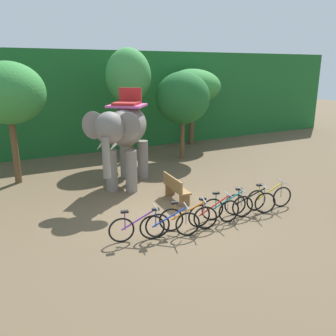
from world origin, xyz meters
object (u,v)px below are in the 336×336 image
(bike_teal, at_px, (228,207))
(elephant, at_px, (124,131))
(bike_orange, at_px, (188,218))
(bike_yellow, at_px, (269,198))
(bike_purple, at_px, (140,227))
(bike_red, at_px, (214,213))
(tree_center_left, at_px, (128,77))
(tree_center, at_px, (8,94))
(tree_far_right, at_px, (192,87))
(tree_far_left, at_px, (183,98))
(wooden_bench, at_px, (175,188))
(bike_blue, at_px, (170,225))
(bike_black, at_px, (250,203))

(bike_teal, bearing_deg, elephant, 109.71)
(bike_orange, height_order, bike_yellow, same)
(bike_purple, relative_size, bike_red, 0.99)
(tree_center_left, bearing_deg, bike_red, -95.56)
(tree_center, relative_size, bike_orange, 2.96)
(tree_center_left, height_order, tree_far_right, tree_center_left)
(tree_center, bearing_deg, tree_far_left, 2.14)
(bike_purple, bearing_deg, tree_center_left, 68.98)
(bike_purple, bearing_deg, elephant, 72.65)
(bike_red, distance_m, wooden_bench, 2.30)
(tree_center, height_order, bike_blue, tree_center)
(tree_center_left, relative_size, bike_yellow, 3.23)
(elephant, xyz_separation_m, bike_blue, (-0.60, -4.72, -1.82))
(tree_center, relative_size, bike_blue, 2.90)
(bike_orange, bearing_deg, tree_center, 118.09)
(bike_teal, bearing_deg, bike_yellow, 0.07)
(tree_center, bearing_deg, bike_teal, -52.78)
(tree_center_left, bearing_deg, bike_purple, -111.02)
(bike_blue, distance_m, bike_teal, 2.21)
(tree_center_left, height_order, bike_black, tree_center_left)
(elephant, height_order, bike_purple, elephant)
(bike_yellow, bearing_deg, bike_orange, -177.71)
(bike_orange, xyz_separation_m, wooden_bench, (0.86, 2.26, 0.09))
(tree_center, xyz_separation_m, bike_blue, (3.11, -7.26, -3.19))
(tree_far_left, xyz_separation_m, bike_teal, (-2.66, -7.28, -2.69))
(wooden_bench, bearing_deg, bike_teal, -73.06)
(bike_red, relative_size, bike_black, 1.05)
(bike_blue, bearing_deg, elephant, 82.78)
(bike_black, bearing_deg, elephant, 118.39)
(bike_orange, height_order, bike_red, same)
(bike_teal, bearing_deg, tree_far_left, 69.93)
(tree_far_left, relative_size, bike_teal, 2.62)
(tree_center_left, xyz_separation_m, tree_far_right, (4.80, 1.87, -0.67))
(bike_black, xyz_separation_m, wooden_bench, (-1.50, 2.20, 0.09))
(bike_teal, relative_size, wooden_bench, 1.09)
(tree_center_left, distance_m, tree_far_right, 5.20)
(bike_red, bearing_deg, elephant, 101.89)
(elephant, xyz_separation_m, bike_red, (0.97, -4.60, -1.82))
(bike_black, bearing_deg, bike_red, -176.20)
(bike_purple, height_order, wooden_bench, bike_purple)
(tree_far_right, relative_size, bike_red, 2.63)
(tree_far_right, distance_m, bike_teal, 11.71)
(tree_center, distance_m, bike_blue, 8.52)
(bike_orange, bearing_deg, bike_blue, -167.48)
(tree_far_right, distance_m, elephant, 8.80)
(tree_far_left, xyz_separation_m, wooden_bench, (-3.31, -5.14, -2.59))
(tree_center_left, xyz_separation_m, tree_far_left, (2.46, -0.99, -1.03))
(bike_purple, relative_size, bike_teal, 1.01)
(tree_far_left, distance_m, bike_orange, 8.91)
(tree_center_left, height_order, bike_teal, tree_center_left)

